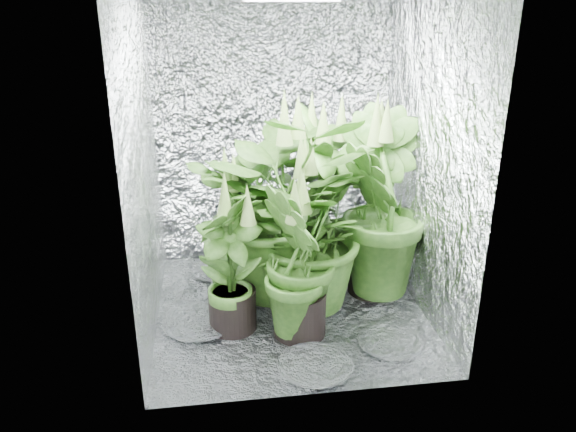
# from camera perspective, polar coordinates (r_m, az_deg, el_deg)

# --- Properties ---
(ground) EXTENTS (1.60, 1.60, 0.00)m
(ground) POSITION_cam_1_polar(r_m,az_deg,el_deg) (3.52, 0.17, -9.41)
(ground) COLOR silver
(ground) RESTS_ON ground
(walls) EXTENTS (1.62, 1.62, 2.00)m
(walls) POSITION_cam_1_polar(r_m,az_deg,el_deg) (3.12, 0.19, 6.52)
(walls) COLOR silver
(walls) RESTS_ON ground
(plant_a) EXTENTS (1.16, 1.16, 1.30)m
(plant_a) POSITION_cam_1_polar(r_m,az_deg,el_deg) (3.44, -0.75, 1.33)
(plant_a) COLOR black
(plant_a) RESTS_ON ground
(plant_b) EXTENTS (0.84, 0.84, 1.24)m
(plant_b) POSITION_cam_1_polar(r_m,az_deg,el_deg) (3.68, 3.37, 1.86)
(plant_b) COLOR black
(plant_b) RESTS_ON ground
(plant_c) EXTENTS (0.86, 0.86, 1.26)m
(plant_c) POSITION_cam_1_polar(r_m,az_deg,el_deg) (3.51, 9.00, 0.90)
(plant_c) COLOR black
(plant_c) RESTS_ON ground
(plant_d) EXTENTS (0.67, 0.67, 0.97)m
(plant_d) POSITION_cam_1_polar(r_m,az_deg,el_deg) (3.46, -4.81, -1.65)
(plant_d) COLOR black
(plant_d) RESTS_ON ground
(plant_e) EXTENTS (0.95, 0.95, 1.08)m
(plant_e) POSITION_cam_1_polar(r_m,az_deg,el_deg) (3.27, 1.67, -1.76)
(plant_e) COLOR black
(plant_e) RESTS_ON ground
(plant_f) EXTENTS (0.61, 0.61, 0.92)m
(plant_f) POSITION_cam_1_polar(r_m,az_deg,el_deg) (3.15, -5.84, -4.90)
(plant_f) COLOR black
(plant_f) RESTS_ON ground
(plant_g) EXTENTS (0.57, 0.57, 0.99)m
(plant_g) POSITION_cam_1_polar(r_m,az_deg,el_deg) (3.07, 1.24, -4.84)
(plant_g) COLOR black
(plant_g) RESTS_ON ground
(circulation_fan) EXTENTS (0.18, 0.34, 0.39)m
(circulation_fan) POSITION_cam_1_polar(r_m,az_deg,el_deg) (3.77, 8.46, -4.54)
(circulation_fan) COLOR black
(circulation_fan) RESTS_ON ground
(plant_label) EXTENTS (0.06, 0.05, 0.09)m
(plant_label) POSITION_cam_1_polar(r_m,az_deg,el_deg) (3.12, 2.48, -7.39)
(plant_label) COLOR white
(plant_label) RESTS_ON plant_g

